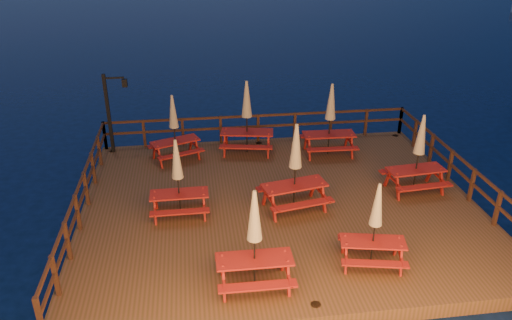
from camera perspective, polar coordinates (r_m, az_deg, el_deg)
The scene contains 13 objects.
ground at distance 15.71m, azimuth 2.70°, elevation -6.10°, with size 500.00×500.00×0.00m, color black.
deck at distance 15.60m, azimuth 2.71°, elevation -5.48°, with size 12.00×10.00×0.40m, color #4C3418.
deck_piles at distance 15.87m, azimuth 2.68°, elevation -7.02°, with size 11.44×9.44×1.40m.
railing at distance 16.69m, azimuth 1.70°, elevation 0.49°, with size 11.80×9.75×1.10m.
lamp_post at distance 18.90m, azimuth -16.12°, elevation 5.91°, with size 0.85×0.18×3.00m.
picnic_table_0 at distance 16.34m, azimuth 18.10°, elevation 0.82°, with size 1.93×1.64×2.59m.
picnic_table_1 at distance 14.54m, azimuth 4.50°, elevation -0.71°, with size 2.18×1.92×2.73m.
picnic_table_2 at distance 18.30m, azimuth 8.47°, elevation 4.72°, with size 1.94×1.62×2.71m.
picnic_table_3 at distance 12.59m, azimuth 13.46°, elevation -7.10°, with size 1.84×1.62×2.30m.
picnic_table_4 at distance 17.96m, azimuth -9.35°, elevation 3.77°, with size 2.10×1.92×2.44m.
picnic_table_5 at distance 18.25m, azimuth -1.06°, elevation 5.04°, with size 2.18×1.91×2.76m.
picnic_table_6 at distance 14.43m, azimuth -8.93°, elevation -1.94°, with size 1.69×1.39×2.41m.
picnic_table_7 at distance 11.50m, azimuth -0.17°, elevation -8.93°, with size 1.81×1.50×2.57m.
Camera 1 is at (-2.53, -13.12, 8.26)m, focal length 35.00 mm.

